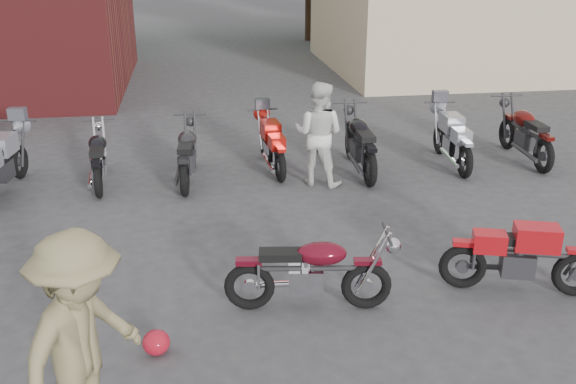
{
  "coord_description": "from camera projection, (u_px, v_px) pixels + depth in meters",
  "views": [
    {
      "loc": [
        -1.17,
        -5.7,
        3.91
      ],
      "look_at": [
        0.0,
        1.96,
        0.9
      ],
      "focal_mm": 40.0,
      "sensor_mm": 36.0,
      "label": 1
    }
  ],
  "objects": [
    {
      "name": "ground",
      "position": [
        316.0,
        336.0,
        6.83
      ],
      "size": [
        90.0,
        90.0,
        0.0
      ],
      "primitive_type": "plane",
      "color": "#37373A"
    },
    {
      "name": "stucco_building",
      "position": [
        482.0,
        13.0,
        21.22
      ],
      "size": [
        10.0,
        8.0,
        3.5
      ],
      "primitive_type": "cube",
      "color": "tan",
      "rests_on": "ground"
    },
    {
      "name": "vintage_motorcycle",
      "position": [
        312.0,
        267.0,
        7.16
      ],
      "size": [
        1.89,
        0.85,
        1.06
      ],
      "primitive_type": null,
      "rotation": [
        0.0,
        0.0,
        -0.14
      ],
      "color": "#560A18",
      "rests_on": "ground"
    },
    {
      "name": "sportbike",
      "position": [
        525.0,
        253.0,
        7.52
      ],
      "size": [
        1.89,
        1.1,
        1.04
      ],
      "primitive_type": null,
      "rotation": [
        0.0,
        0.0,
        -0.3
      ],
      "color": "red",
      "rests_on": "ground"
    },
    {
      "name": "helmet",
      "position": [
        156.0,
        342.0,
        6.5
      ],
      "size": [
        0.32,
        0.32,
        0.26
      ],
      "primitive_type": "ellipsoid",
      "rotation": [
        0.0,
        0.0,
        0.17
      ],
      "color": "#A91223",
      "rests_on": "ground"
    },
    {
      "name": "person_light",
      "position": [
        319.0,
        134.0,
        10.87
      ],
      "size": [
        1.09,
        1.01,
        1.78
      ],
      "primitive_type": "imported",
      "rotation": [
        0.0,
        0.0,
        2.63
      ],
      "color": "silver",
      "rests_on": "ground"
    },
    {
      "name": "person_tan",
      "position": [
        83.0,
        345.0,
        5.02
      ],
      "size": [
        1.28,
        1.44,
        1.94
      ],
      "primitive_type": "imported",
      "rotation": [
        0.0,
        0.0,
        1.0
      ],
      "color": "olive",
      "rests_on": "ground"
    },
    {
      "name": "row_bike_1",
      "position": [
        2.0,
        160.0,
        10.61
      ],
      "size": [
        0.9,
        2.02,
        1.13
      ],
      "primitive_type": null,
      "rotation": [
        0.0,
        0.0,
        1.43
      ],
      "color": "gray",
      "rests_on": "ground"
    },
    {
      "name": "row_bike_2",
      "position": [
        98.0,
        154.0,
        11.01
      ],
      "size": [
        0.73,
        1.85,
        1.05
      ],
      "primitive_type": null,
      "rotation": [
        0.0,
        0.0,
        1.65
      ],
      "color": "black",
      "rests_on": "ground"
    },
    {
      "name": "row_bike_3",
      "position": [
        187.0,
        151.0,
        11.1
      ],
      "size": [
        0.79,
        1.96,
        1.11
      ],
      "primitive_type": null,
      "rotation": [
        0.0,
        0.0,
        1.49
      ],
      "color": "black",
      "rests_on": "ground"
    },
    {
      "name": "row_bike_4",
      "position": [
        272.0,
        142.0,
        11.69
      ],
      "size": [
        0.75,
        1.87,
        1.06
      ],
      "primitive_type": null,
      "rotation": [
        0.0,
        0.0,
        1.65
      ],
      "color": "#B8150F",
      "rests_on": "ground"
    },
    {
      "name": "row_bike_5",
      "position": [
        360.0,
        140.0,
        11.56
      ],
      "size": [
        0.75,
        2.1,
        1.21
      ],
      "primitive_type": null,
      "rotation": [
        0.0,
        0.0,
        1.54
      ],
      "color": "black",
      "rests_on": "ground"
    },
    {
      "name": "row_bike_6",
      "position": [
        452.0,
        136.0,
        11.93
      ],
      "size": [
        0.76,
        1.98,
        1.13
      ],
      "primitive_type": null,
      "rotation": [
        0.0,
        0.0,
        1.51
      ],
      "color": "gray",
      "rests_on": "ground"
    },
    {
      "name": "row_bike_7",
      "position": [
        526.0,
        130.0,
        12.19
      ],
      "size": [
        0.74,
        2.07,
        1.19
      ],
      "primitive_type": null,
      "rotation": [
        0.0,
        0.0,
        1.54
      ],
      "color": "#4C0C09",
      "rests_on": "ground"
    }
  ]
}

